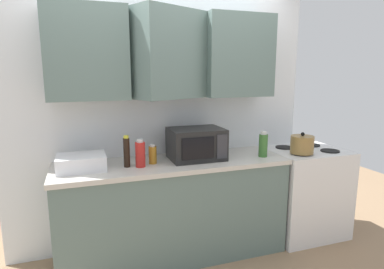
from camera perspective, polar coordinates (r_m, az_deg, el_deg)
wall_back_with_cabinets at (r=3.00m, az=-4.68°, el=8.83°), size 2.92×0.57×2.60m
counter_run at (r=3.04m, az=-3.24°, el=-12.90°), size 2.05×0.63×0.90m
stove_range at (r=3.63m, az=19.06°, el=-9.43°), size 0.76×0.64×0.91m
kettle at (r=3.28m, az=18.79°, el=-1.66°), size 0.22×0.22×0.20m
microwave at (r=2.93m, az=0.76°, el=-1.63°), size 0.48×0.37×0.28m
dish_rack at (r=2.77m, az=-18.87°, el=-4.65°), size 0.38×0.30×0.12m
bottle_green_oil at (r=3.08m, az=12.40°, el=-1.78°), size 0.08×0.08×0.24m
bottle_amber_vinegar at (r=2.81m, az=-6.94°, el=-3.54°), size 0.07×0.07×0.17m
bottle_soy_dark at (r=2.73m, az=-11.42°, el=-3.01°), size 0.05×0.05×0.27m
bottle_red_sauce at (r=2.72m, az=-9.08°, el=-3.41°), size 0.08×0.08×0.23m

